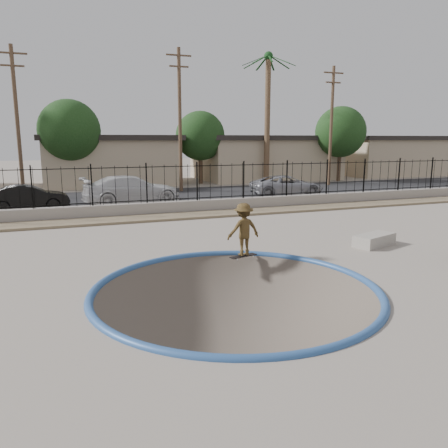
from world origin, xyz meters
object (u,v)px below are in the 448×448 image
Objects in this scene: skater at (244,233)px; car_c at (132,190)px; skateboard at (243,256)px; car_d at (287,186)px; car_b at (29,198)px; concrete_ledge at (374,240)px.

skater reaches higher than car_c.
skater is at bearing -178.77° from car_c.
car_d is at bearing 41.28° from skateboard.
skateboard is (0.00, 0.00, -0.74)m from skater.
car_c is (5.28, 0.44, 0.14)m from car_b.
skater reaches higher than car_b.
car_b is at bearing 103.63° from skateboard.
concrete_ledge is 16.84m from car_b.
concrete_ledge is at bearing -140.94° from car_b.
skater reaches higher than car_d.
car_c is at bearing 96.53° from car_d.
skater is 12.68m from car_c.
car_c reaches higher than car_b.
car_d reaches higher than car_b.
concrete_ledge is at bearing -159.04° from car_c.
car_b is 15.11m from car_d.
car_b is 5.30m from car_c.
skater reaches higher than concrete_ledge.
skater is at bearing -155.30° from car_b.
car_c is at bearing 81.21° from skateboard.
car_d is (8.41, 12.70, 0.61)m from skateboard.
concrete_ledge is 0.30× the size of car_c.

